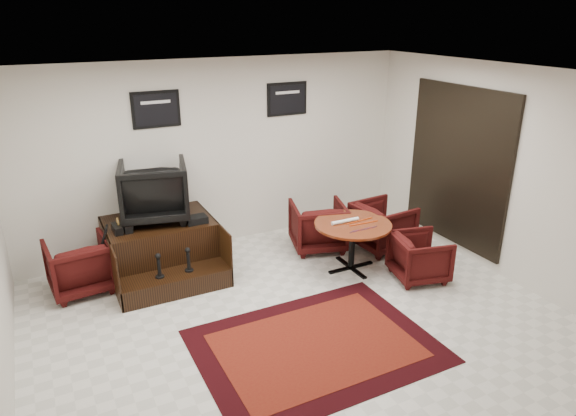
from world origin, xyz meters
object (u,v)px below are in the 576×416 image
Objects in this scene: table_chair_back at (318,223)px; table_chair_corner at (420,255)px; meeting_table at (353,229)px; table_chair_window at (383,224)px; shine_chair at (154,188)px; shine_podium at (162,249)px; armchair_side at (79,263)px.

table_chair_back reaches higher than table_chair_corner.
table_chair_window is at bearing 25.23° from meeting_table.
shine_chair is 3.68m from table_chair_corner.
table_chair_corner is (3.04, -1.75, 0.01)m from shine_podium.
table_chair_corner is at bearing 167.56° from table_chair_window.
table_chair_window is at bearing 170.30° from table_chair_back.
meeting_table is 1.34× the size of table_chair_window.
shine_chair reaches higher than table_chair_window.
shine_chair is 1.13× the size of table_chair_window.
shine_podium is at bearing 155.08° from meeting_table.
table_chair_back is (-0.08, 0.81, -0.20)m from meeting_table.
shine_podium is 1.91× the size of armchair_side.
table_chair_corner is at bearing 151.99° from armchair_side.
table_chair_corner is at bearing -44.27° from meeting_table.
shine_podium is 0.86m from shine_chair.
armchair_side is 0.73× the size of meeting_table.
armchair_side reaches higher than meeting_table.
armchair_side is 0.98× the size of table_chair_window.
shine_podium reaches higher than meeting_table.
armchair_side reaches higher than table_chair_corner.
table_chair_back is 1.01× the size of table_chair_window.
shine_chair is 1.29× the size of table_chair_corner.
shine_chair is at bearing 5.40° from table_chair_back.
table_chair_window reaches higher than meeting_table.
shine_podium is 1.87× the size of table_chair_window.
table_chair_back is (2.30, -0.30, 0.06)m from shine_podium.
table_chair_corner is (0.74, -1.45, -0.05)m from table_chair_back.
shine_podium is at bearing 73.70° from table_chair_corner.
table_chair_corner is (0.66, -0.64, -0.26)m from meeting_table.
table_chair_back reaches higher than armchair_side.
table_chair_back is at bearing 170.18° from armchair_side.
shine_podium is at bearing 176.50° from armchair_side.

